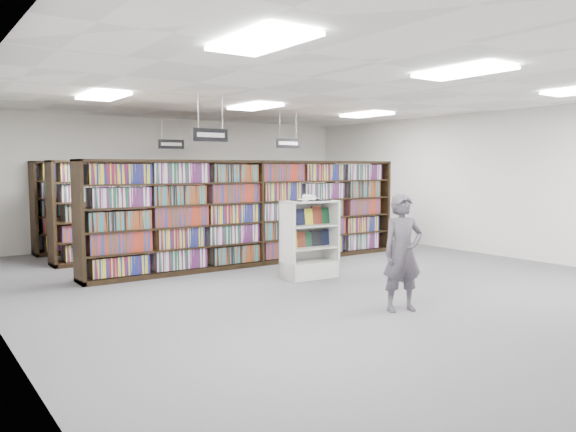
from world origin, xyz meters
TOP-DOWN VIEW (x-y plane):
  - floor at (0.00, 0.00)m, footprint 12.00×12.00m
  - ceiling at (0.00, 0.00)m, footprint 10.00×12.00m
  - wall_back at (0.00, 6.00)m, footprint 10.00×0.10m
  - wall_right at (5.00, 0.00)m, footprint 0.10×12.00m
  - bookshelf_row_near at (0.00, 2.00)m, footprint 7.00×0.60m
  - bookshelf_row_mid at (0.00, 4.00)m, footprint 7.00×0.60m
  - bookshelf_row_far at (0.00, 5.70)m, footprint 7.00×0.60m
  - aisle_sign_left at (-1.50, 1.00)m, footprint 0.65×0.02m
  - aisle_sign_right at (1.50, 3.00)m, footprint 0.65×0.02m
  - aisle_sign_center at (-0.50, 5.00)m, footprint 0.65×0.02m
  - troffer_front_left at (-3.00, -3.00)m, footprint 0.60×1.20m
  - troffer_front_center at (0.00, -3.00)m, footprint 0.60×1.20m
  - troffer_back_left at (-3.00, 2.00)m, footprint 0.60×1.20m
  - troffer_back_center at (0.00, 2.00)m, footprint 0.60×1.20m
  - troffer_back_right at (3.00, 2.00)m, footprint 0.60×1.20m
  - endcap_display at (0.05, 0.28)m, footprint 1.01×0.54m
  - open_book at (0.06, 0.26)m, footprint 0.68×0.45m
  - shopper at (-0.31, -2.32)m, footprint 0.67×0.54m

SIDE VIEW (x-z plane):
  - floor at x=0.00m, z-range 0.00..0.00m
  - endcap_display at x=0.05m, z-range -0.22..1.16m
  - shopper at x=-0.31m, z-range 0.00..1.60m
  - bookshelf_row_near at x=0.00m, z-range 0.00..2.10m
  - bookshelf_row_mid at x=0.00m, z-range 0.00..2.10m
  - bookshelf_row_far at x=0.00m, z-range 0.00..2.10m
  - open_book at x=0.06m, z-range 1.34..1.47m
  - wall_back at x=0.00m, z-range 0.00..3.20m
  - wall_right at x=5.00m, z-range 0.00..3.20m
  - aisle_sign_left at x=-1.50m, z-range 2.13..2.93m
  - aisle_sign_right at x=1.50m, z-range 2.13..2.93m
  - aisle_sign_center at x=-0.50m, z-range 2.13..2.93m
  - troffer_front_left at x=-3.00m, z-range 3.14..3.18m
  - troffer_front_center at x=0.00m, z-range 3.14..3.18m
  - troffer_back_left at x=-3.00m, z-range 3.14..3.18m
  - troffer_back_center at x=0.00m, z-range 3.14..3.18m
  - troffer_back_right at x=3.00m, z-range 3.14..3.18m
  - ceiling at x=0.00m, z-range 3.15..3.25m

